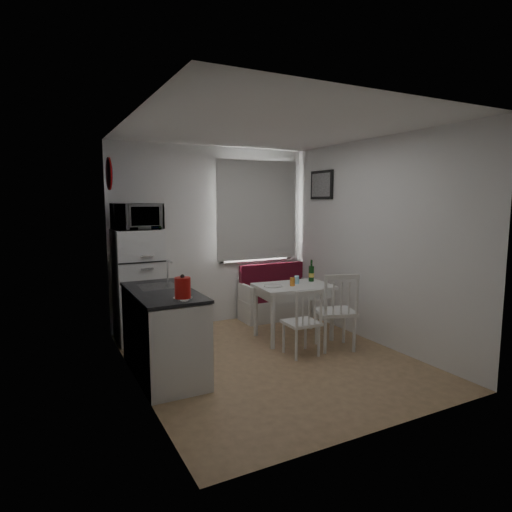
{
  "coord_description": "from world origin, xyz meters",
  "views": [
    {
      "loc": [
        -2.33,
        -4.13,
        1.82
      ],
      "look_at": [
        0.07,
        0.5,
        1.14
      ],
      "focal_mm": 30.0,
      "sensor_mm": 36.0,
      "label": 1
    }
  ],
  "objects_px": {
    "chair_left": "(305,315)",
    "kitchen_counter": "(163,332)",
    "kettle": "(183,288)",
    "wine_bottle": "(311,271)",
    "microwave": "(137,217)",
    "fridge": "(138,285)",
    "bench": "(277,300)",
    "dining_table": "(293,291)",
    "chair_right": "(341,303)"
  },
  "relations": [
    {
      "from": "wine_bottle",
      "to": "bench",
      "type": "bearing_deg",
      "value": 92.68
    },
    {
      "from": "dining_table",
      "to": "fridge",
      "type": "xyz_separation_m",
      "value": [
        -1.83,
        0.86,
        0.09
      ]
    },
    {
      "from": "kitchen_counter",
      "to": "fridge",
      "type": "bearing_deg",
      "value": 89.1
    },
    {
      "from": "kitchen_counter",
      "to": "chair_left",
      "type": "relative_size",
      "value": 3.04
    },
    {
      "from": "bench",
      "to": "dining_table",
      "type": "relative_size",
      "value": 1.15
    },
    {
      "from": "bench",
      "to": "wine_bottle",
      "type": "xyz_separation_m",
      "value": [
        0.04,
        -0.87,
        0.59
      ]
    },
    {
      "from": "dining_table",
      "to": "chair_right",
      "type": "bearing_deg",
      "value": -64.32
    },
    {
      "from": "bench",
      "to": "fridge",
      "type": "bearing_deg",
      "value": -177.13
    },
    {
      "from": "chair_left",
      "to": "microwave",
      "type": "relative_size",
      "value": 0.73
    },
    {
      "from": "fridge",
      "to": "microwave",
      "type": "height_order",
      "value": "microwave"
    },
    {
      "from": "chair_right",
      "to": "microwave",
      "type": "xyz_separation_m",
      "value": [
        -2.08,
        1.48,
        1.03
      ]
    },
    {
      "from": "chair_left",
      "to": "kitchen_counter",
      "type": "bearing_deg",
      "value": 171.85
    },
    {
      "from": "kettle",
      "to": "wine_bottle",
      "type": "xyz_separation_m",
      "value": [
        2.15,
        1.02,
        -0.15
      ]
    },
    {
      "from": "dining_table",
      "to": "kettle",
      "type": "bearing_deg",
      "value": -147.77
    },
    {
      "from": "dining_table",
      "to": "chair_right",
      "type": "distance_m",
      "value": 0.72
    },
    {
      "from": "wine_bottle",
      "to": "kettle",
      "type": "bearing_deg",
      "value": -154.64
    },
    {
      "from": "fridge",
      "to": "microwave",
      "type": "relative_size",
      "value": 2.43
    },
    {
      "from": "dining_table",
      "to": "kettle",
      "type": "relative_size",
      "value": 4.28
    },
    {
      "from": "chair_left",
      "to": "chair_right",
      "type": "relative_size",
      "value": 0.77
    },
    {
      "from": "chair_left",
      "to": "kettle",
      "type": "bearing_deg",
      "value": -168.81
    },
    {
      "from": "bench",
      "to": "chair_left",
      "type": "bearing_deg",
      "value": -109.02
    },
    {
      "from": "fridge",
      "to": "wine_bottle",
      "type": "relative_size",
      "value": 4.89
    },
    {
      "from": "dining_table",
      "to": "fridge",
      "type": "height_order",
      "value": "fridge"
    },
    {
      "from": "microwave",
      "to": "kettle",
      "type": "bearing_deg",
      "value": -89.01
    },
    {
      "from": "fridge",
      "to": "wine_bottle",
      "type": "distance_m",
      "value": 2.31
    },
    {
      "from": "wine_bottle",
      "to": "chair_left",
      "type": "bearing_deg",
      "value": -128.54
    },
    {
      "from": "chair_left",
      "to": "wine_bottle",
      "type": "distance_m",
      "value": 1.03
    },
    {
      "from": "bench",
      "to": "microwave",
      "type": "relative_size",
      "value": 1.96
    },
    {
      "from": "bench",
      "to": "dining_table",
      "type": "distance_m",
      "value": 1.08
    },
    {
      "from": "bench",
      "to": "kettle",
      "type": "xyz_separation_m",
      "value": [
        -2.11,
        -1.89,
        0.74
      ]
    },
    {
      "from": "bench",
      "to": "chair_left",
      "type": "height_order",
      "value": "bench"
    },
    {
      "from": "chair_left",
      "to": "fridge",
      "type": "bearing_deg",
      "value": 137.64
    },
    {
      "from": "fridge",
      "to": "kitchen_counter",
      "type": "bearing_deg",
      "value": -90.9
    },
    {
      "from": "kitchen_counter",
      "to": "dining_table",
      "type": "distance_m",
      "value": 1.9
    },
    {
      "from": "kettle",
      "to": "fridge",
      "type": "bearing_deg",
      "value": 90.97
    },
    {
      "from": "kitchen_counter",
      "to": "kettle",
      "type": "relative_size",
      "value": 5.55
    },
    {
      "from": "fridge",
      "to": "kettle",
      "type": "relative_size",
      "value": 6.12
    },
    {
      "from": "bench",
      "to": "chair_right",
      "type": "relative_size",
      "value": 2.08
    },
    {
      "from": "bench",
      "to": "chair_left",
      "type": "relative_size",
      "value": 2.69
    },
    {
      "from": "dining_table",
      "to": "kettle",
      "type": "distance_m",
      "value": 2.05
    },
    {
      "from": "chair_right",
      "to": "bench",
      "type": "bearing_deg",
      "value": 106.22
    },
    {
      "from": "dining_table",
      "to": "wine_bottle",
      "type": "relative_size",
      "value": 3.42
    },
    {
      "from": "kettle",
      "to": "wine_bottle",
      "type": "height_order",
      "value": "kettle"
    },
    {
      "from": "microwave",
      "to": "kettle",
      "type": "xyz_separation_m",
      "value": [
        0.03,
        -1.73,
        -0.6
      ]
    },
    {
      "from": "chair_left",
      "to": "fridge",
      "type": "relative_size",
      "value": 0.3
    },
    {
      "from": "kettle",
      "to": "kitchen_counter",
      "type": "bearing_deg",
      "value": 95.28
    },
    {
      "from": "dining_table",
      "to": "microwave",
      "type": "height_order",
      "value": "microwave"
    },
    {
      "from": "bench",
      "to": "chair_left",
      "type": "distance_m",
      "value": 1.73
    },
    {
      "from": "kitchen_counter",
      "to": "wine_bottle",
      "type": "distance_m",
      "value": 2.29
    },
    {
      "from": "kitchen_counter",
      "to": "chair_left",
      "type": "distance_m",
      "value": 1.62
    }
  ]
}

